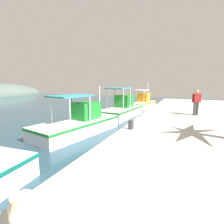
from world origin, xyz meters
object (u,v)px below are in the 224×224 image
object	(u,v)px
fishing_boat_fourth	(121,109)
fishing_boat_fifth	(142,103)
mooring_bollard_second	(131,125)
fishing_boat_third	(79,123)
fisherman_standing	(196,101)
pelican	(22,207)

from	to	relation	value
fishing_boat_fourth	fishing_boat_fifth	world-z (taller)	fishing_boat_fifth
fishing_boat_fourth	mooring_bollard_second	size ratio (longest dim) A/B	12.88
fishing_boat_third	fisherman_standing	distance (m)	7.79
fishing_boat_third	fishing_boat_fifth	size ratio (longest dim) A/B	1.21
fishing_boat_fifth	mooring_bollard_second	xyz separation A→B (m)	(-12.11, -2.38, 0.42)
fishing_boat_third	mooring_bollard_second	size ratio (longest dim) A/B	13.75
fishing_boat_third	fisherman_standing	bearing A→B (deg)	-55.67
fishing_boat_fifth	pelican	bearing A→B (deg)	-171.75
fishing_boat_third	fishing_boat_fourth	size ratio (longest dim) A/B	1.07
fishing_boat_third	pelican	size ratio (longest dim) A/B	6.87
fishing_boat_fifth	fisherman_standing	distance (m)	8.89
fishing_boat_fourth	pelican	world-z (taller)	fishing_boat_fourth
fisherman_standing	mooring_bollard_second	size ratio (longest dim) A/B	4.01
fishing_boat_fifth	pelican	distance (m)	18.24
fishing_boat_third	fisherman_standing	size ratio (longest dim) A/B	3.42
fishing_boat_fourth	pelican	xyz separation A→B (m)	(-12.37, -3.11, 0.57)
fishing_boat_fourth	mooring_bollard_second	world-z (taller)	fishing_boat_fourth
pelican	mooring_bollard_second	world-z (taller)	pelican
pelican	fishing_boat_fourth	bearing A→B (deg)	14.12
fishing_boat_fourth	fisherman_standing	bearing A→B (deg)	-103.11
fishing_boat_fifth	fisherman_standing	world-z (taller)	fishing_boat_fifth
pelican	fishing_boat_fifth	bearing A→B (deg)	8.25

